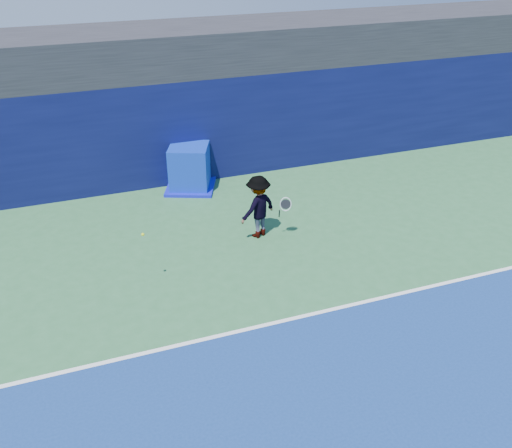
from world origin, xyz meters
name	(u,v)px	position (x,y,z in m)	size (l,w,h in m)	color
ground	(336,444)	(0.00, 0.00, 0.00)	(80.00, 80.00, 0.00)	#2D663A
baseline	(265,325)	(0.00, 3.00, 0.01)	(24.00, 0.10, 0.01)	white
stadium_band	(161,49)	(0.00, 11.50, 3.60)	(36.00, 3.00, 1.20)	black
back_wall_assembly	(173,130)	(0.00, 10.50, 1.50)	(36.00, 1.03, 3.00)	#0A0E3C
equipment_cart	(190,169)	(0.21, 9.64, 0.59)	(1.75, 1.75, 1.29)	#0C2AAC
tennis_player	(258,207)	(1.09, 6.36, 0.79)	(1.32, 0.96, 1.59)	white
tennis_ball	(143,234)	(-1.88, 5.14, 1.25)	(0.07, 0.07, 0.07)	#C1D317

